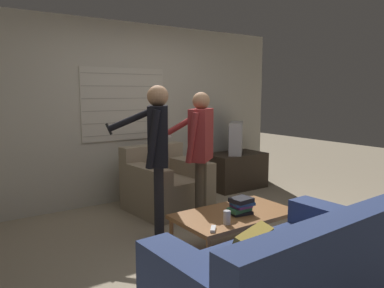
{
  "coord_description": "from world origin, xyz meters",
  "views": [
    {
      "loc": [
        -2.37,
        -2.94,
        1.59
      ],
      "look_at": [
        -0.01,
        0.47,
        1.0
      ],
      "focal_mm": 35.0,
      "sensor_mm": 36.0,
      "label": 1
    }
  ],
  "objects_px": {
    "spare_remote": "(213,229)",
    "person_right_standing": "(200,143)",
    "coffee_table": "(235,216)",
    "book_stack": "(241,206)",
    "soda_can": "(227,217)",
    "person_left_standing": "(157,144)",
    "armchair_beige": "(165,185)",
    "couch_blue": "(288,281)",
    "tv": "(236,138)"
  },
  "relations": [
    {
      "from": "person_right_standing",
      "to": "spare_remote",
      "type": "bearing_deg",
      "value": -159.65
    },
    {
      "from": "armchair_beige",
      "to": "person_left_standing",
      "type": "distance_m",
      "value": 1.28
    },
    {
      "from": "coffee_table",
      "to": "couch_blue",
      "type": "bearing_deg",
      "value": -114.16
    },
    {
      "from": "book_stack",
      "to": "spare_remote",
      "type": "bearing_deg",
      "value": -158.87
    },
    {
      "from": "person_left_standing",
      "to": "book_stack",
      "type": "relative_size",
      "value": 6.53
    },
    {
      "from": "couch_blue",
      "to": "armchair_beige",
      "type": "bearing_deg",
      "value": 74.61
    },
    {
      "from": "couch_blue",
      "to": "person_left_standing",
      "type": "xyz_separation_m",
      "value": [
        0.02,
        1.79,
        0.73
      ]
    },
    {
      "from": "person_left_standing",
      "to": "tv",
      "type": "bearing_deg",
      "value": -29.14
    },
    {
      "from": "spare_remote",
      "to": "soda_can",
      "type": "bearing_deg",
      "value": 56.81
    },
    {
      "from": "tv",
      "to": "coffee_table",
      "type": "bearing_deg",
      "value": 2.66
    },
    {
      "from": "couch_blue",
      "to": "person_right_standing",
      "type": "relative_size",
      "value": 1.12
    },
    {
      "from": "person_left_standing",
      "to": "coffee_table",
      "type": "bearing_deg",
      "value": -113.53
    },
    {
      "from": "coffee_table",
      "to": "person_left_standing",
      "type": "relative_size",
      "value": 0.72
    },
    {
      "from": "soda_can",
      "to": "armchair_beige",
      "type": "bearing_deg",
      "value": 77.14
    },
    {
      "from": "person_right_standing",
      "to": "spare_remote",
      "type": "relative_size",
      "value": 12.88
    },
    {
      "from": "spare_remote",
      "to": "armchair_beige",
      "type": "bearing_deg",
      "value": 114.69
    },
    {
      "from": "person_right_standing",
      "to": "coffee_table",
      "type": "bearing_deg",
      "value": -139.62
    },
    {
      "from": "armchair_beige",
      "to": "person_left_standing",
      "type": "relative_size",
      "value": 0.61
    },
    {
      "from": "book_stack",
      "to": "spare_remote",
      "type": "xyz_separation_m",
      "value": [
        -0.49,
        -0.19,
        -0.07
      ]
    },
    {
      "from": "coffee_table",
      "to": "person_left_standing",
      "type": "distance_m",
      "value": 1.07
    },
    {
      "from": "spare_remote",
      "to": "person_right_standing",
      "type": "bearing_deg",
      "value": 102.38
    },
    {
      "from": "armchair_beige",
      "to": "person_right_standing",
      "type": "height_order",
      "value": "person_right_standing"
    },
    {
      "from": "armchair_beige",
      "to": "book_stack",
      "type": "relative_size",
      "value": 4.01
    },
    {
      "from": "person_left_standing",
      "to": "soda_can",
      "type": "xyz_separation_m",
      "value": [
        0.21,
        -0.89,
        -0.58
      ]
    },
    {
      "from": "tv",
      "to": "book_stack",
      "type": "bearing_deg",
      "value": 3.99
    },
    {
      "from": "armchair_beige",
      "to": "soda_can",
      "type": "distance_m",
      "value": 1.82
    },
    {
      "from": "spare_remote",
      "to": "person_left_standing",
      "type": "bearing_deg",
      "value": 133.58
    },
    {
      "from": "armchair_beige",
      "to": "person_left_standing",
      "type": "height_order",
      "value": "person_left_standing"
    },
    {
      "from": "coffee_table",
      "to": "spare_remote",
      "type": "relative_size",
      "value": 9.65
    },
    {
      "from": "soda_can",
      "to": "spare_remote",
      "type": "bearing_deg",
      "value": -166.1
    },
    {
      "from": "person_right_standing",
      "to": "soda_can",
      "type": "distance_m",
      "value": 1.19
    },
    {
      "from": "couch_blue",
      "to": "book_stack",
      "type": "distance_m",
      "value": 1.18
    },
    {
      "from": "soda_can",
      "to": "book_stack",
      "type": "bearing_deg",
      "value": 25.56
    },
    {
      "from": "person_right_standing",
      "to": "soda_can",
      "type": "height_order",
      "value": "person_right_standing"
    },
    {
      "from": "coffee_table",
      "to": "person_right_standing",
      "type": "relative_size",
      "value": 0.75
    },
    {
      "from": "armchair_beige",
      "to": "coffee_table",
      "type": "xyz_separation_m",
      "value": [
        -0.13,
        -1.56,
        0.03
      ]
    },
    {
      "from": "person_left_standing",
      "to": "soda_can",
      "type": "relative_size",
      "value": 13.08
    },
    {
      "from": "couch_blue",
      "to": "person_right_standing",
      "type": "distance_m",
      "value": 2.1
    },
    {
      "from": "coffee_table",
      "to": "spare_remote",
      "type": "height_order",
      "value": "spare_remote"
    },
    {
      "from": "armchair_beige",
      "to": "coffee_table",
      "type": "distance_m",
      "value": 1.57
    },
    {
      "from": "tv",
      "to": "book_stack",
      "type": "height_order",
      "value": "tv"
    },
    {
      "from": "couch_blue",
      "to": "armchair_beige",
      "type": "relative_size",
      "value": 1.75
    },
    {
      "from": "coffee_table",
      "to": "person_right_standing",
      "type": "height_order",
      "value": "person_right_standing"
    },
    {
      "from": "coffee_table",
      "to": "person_left_standing",
      "type": "bearing_deg",
      "value": 124.71
    },
    {
      "from": "coffee_table",
      "to": "book_stack",
      "type": "distance_m",
      "value": 0.13
    },
    {
      "from": "coffee_table",
      "to": "book_stack",
      "type": "xyz_separation_m",
      "value": [
        0.02,
        -0.06,
        0.12
      ]
    },
    {
      "from": "armchair_beige",
      "to": "spare_remote",
      "type": "relative_size",
      "value": 8.25
    },
    {
      "from": "soda_can",
      "to": "spare_remote",
      "type": "relative_size",
      "value": 1.03
    },
    {
      "from": "coffee_table",
      "to": "tv",
      "type": "distance_m",
      "value": 2.56
    },
    {
      "from": "couch_blue",
      "to": "person_right_standing",
      "type": "xyz_separation_m",
      "value": [
        0.64,
        1.89,
        0.67
      ]
    }
  ]
}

